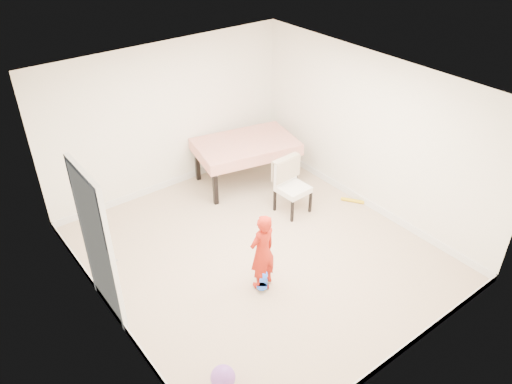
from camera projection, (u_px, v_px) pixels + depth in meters
ground at (259, 253)px, 7.48m from camera, size 5.00×5.00×0.00m
ceiling at (260, 90)px, 6.08m from camera, size 4.50×5.00×0.04m
wall_back at (169, 119)px, 8.42m from camera, size 4.50×0.04×2.60m
wall_front at (407, 279)px, 5.12m from camera, size 4.50×0.04×2.60m
wall_left at (104, 242)px, 5.63m from camera, size 0.04×5.00×2.60m
wall_right at (370, 135)px, 7.91m from camera, size 0.04×5.00×2.60m
door at (98, 247)px, 5.98m from camera, size 0.11×0.94×2.11m
baseboard_back at (175, 181)px, 9.10m from camera, size 4.50×0.02×0.12m
baseboard_front at (390, 359)px, 5.79m from camera, size 4.50×0.02×0.12m
baseboard_left at (119, 319)px, 6.30m from camera, size 0.02×5.00×0.12m
baseboard_right at (361, 199)px, 8.59m from camera, size 0.02×5.00×0.12m
dining_table at (246, 162)px, 8.98m from camera, size 1.93×1.43×0.82m
dining_chair at (293, 187)px, 8.15m from camera, size 0.55×0.62×0.94m
skateboard at (262, 279)px, 6.95m from camera, size 0.50×0.53×0.08m
child at (262, 253)px, 6.59m from camera, size 0.43×0.30×1.14m
balloon at (223, 377)px, 5.48m from camera, size 0.28×0.28×0.28m
foam_toy at (353, 200)px, 8.61m from camera, size 0.28×0.36×0.06m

